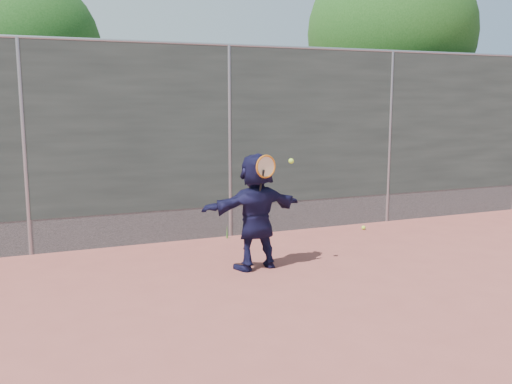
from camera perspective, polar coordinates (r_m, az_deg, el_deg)
name	(u,v)px	position (r m, az deg, el deg)	size (l,w,h in m)	color
ground	(341,308)	(6.19, 8.52, -11.42)	(80.00, 80.00, 0.00)	#9E4C42
player	(256,211)	(7.33, 0.00, -1.94)	(1.40, 0.45, 1.51)	#141233
ball_ground	(364,228)	(9.82, 10.70, -3.53)	(0.07, 0.07, 0.07)	#BFF636
fence	(229,138)	(9.00, -2.68, 5.45)	(20.00, 0.06, 3.03)	#38423D
swing_action	(268,167)	(7.09, 1.22, 2.48)	(0.55, 0.13, 0.51)	#C46312
tree_right	(396,39)	(13.25, 13.87, 14.66)	(3.78, 3.60, 5.39)	#382314
tree_left	(27,57)	(11.55, -21.90, 12.38)	(3.15, 3.00, 4.53)	#382314
weed_clump	(250,228)	(9.20, -0.64, -3.58)	(0.68, 0.07, 0.30)	#387226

